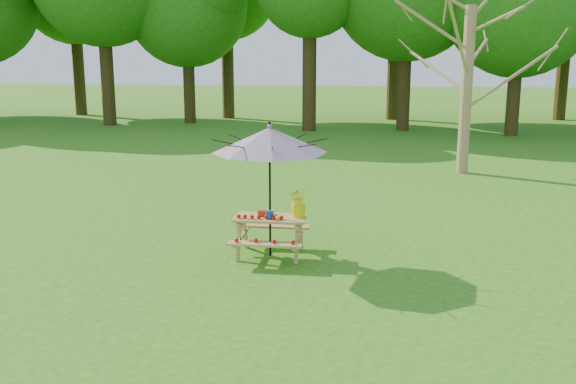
# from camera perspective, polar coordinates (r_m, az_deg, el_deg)

# --- Properties ---
(ground) EXTENTS (120.00, 120.00, 0.00)m
(ground) POSITION_cam_1_polar(r_m,az_deg,el_deg) (7.84, -19.21, -13.59)
(ground) COLOR #246F15
(ground) RESTS_ON ground
(picnic_table) EXTENTS (1.20, 1.32, 0.67)m
(picnic_table) POSITION_cam_1_polar(r_m,az_deg,el_deg) (10.72, -1.60, -4.00)
(picnic_table) COLOR #A98B4C
(picnic_table) RESTS_ON ground
(patio_umbrella) EXTENTS (2.26, 2.26, 2.25)m
(patio_umbrella) POSITION_cam_1_polar(r_m,az_deg,el_deg) (10.39, -1.65, 4.62)
(patio_umbrella) COLOR black
(patio_umbrella) RESTS_ON ground
(produce_bins) EXTENTS (0.28, 0.42, 0.13)m
(produce_bins) POSITION_cam_1_polar(r_m,az_deg,el_deg) (10.63, -1.88, -1.93)
(produce_bins) COLOR red
(produce_bins) RESTS_ON picnic_table
(tomatoes_row) EXTENTS (0.77, 0.13, 0.07)m
(tomatoes_row) POSITION_cam_1_polar(r_m,az_deg,el_deg) (10.48, -2.57, -2.25)
(tomatoes_row) COLOR red
(tomatoes_row) RESTS_ON picnic_table
(flower_bucket) EXTENTS (0.37, 0.34, 0.51)m
(flower_bucket) POSITION_cam_1_polar(r_m,az_deg,el_deg) (10.57, 0.94, -0.79)
(flower_bucket) COLOR yellow
(flower_bucket) RESTS_ON picnic_table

